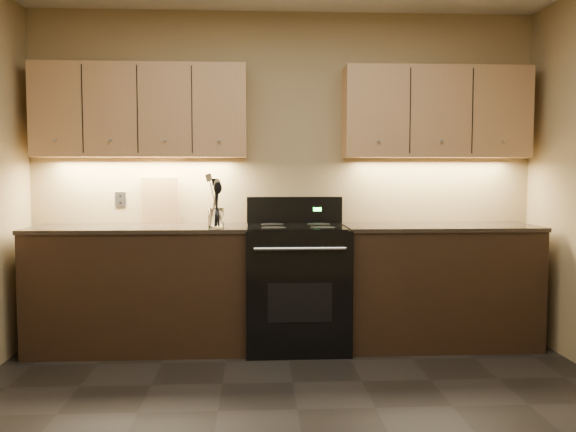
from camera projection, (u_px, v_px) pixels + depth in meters
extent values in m
cube|color=tan|center=(284.00, 177.00, 4.88)|extent=(4.00, 0.04, 2.60)
cube|color=black|center=(140.00, 290.00, 4.59)|extent=(1.60, 0.60, 0.90)
cube|color=#3C2F26|center=(139.00, 228.00, 4.55)|extent=(1.62, 0.62, 0.03)
cube|color=black|center=(438.00, 287.00, 4.71)|extent=(1.44, 0.60, 0.90)
cube|color=#3C2F26|center=(439.00, 227.00, 4.67)|extent=(1.46, 0.62, 0.03)
cube|color=black|center=(297.00, 288.00, 4.62)|extent=(0.76, 0.65, 0.92)
cube|color=black|center=(297.00, 227.00, 4.59)|extent=(0.70, 0.60, 0.01)
cube|color=black|center=(294.00, 210.00, 4.87)|extent=(0.76, 0.07, 0.22)
cube|color=#19FF33|center=(317.00, 209.00, 4.84)|extent=(0.06, 0.00, 0.03)
cylinder|color=silver|center=(300.00, 249.00, 4.26)|extent=(0.65, 0.02, 0.02)
cube|color=black|center=(300.00, 303.00, 4.30)|extent=(0.46, 0.00, 0.28)
cylinder|color=black|center=(274.00, 228.00, 4.43)|extent=(0.18, 0.18, 0.00)
cylinder|color=black|center=(323.00, 227.00, 4.45)|extent=(0.18, 0.18, 0.00)
cylinder|color=black|center=(272.00, 224.00, 4.73)|extent=(0.18, 0.18, 0.00)
cylinder|color=black|center=(319.00, 224.00, 4.75)|extent=(0.18, 0.18, 0.00)
cube|color=tan|center=(141.00, 111.00, 4.64)|extent=(1.60, 0.30, 0.70)
cube|color=tan|center=(436.00, 113.00, 4.76)|extent=(1.44, 0.30, 0.70)
cube|color=#B2B5BA|center=(121.00, 199.00, 4.82)|extent=(0.08, 0.01, 0.12)
cylinder|color=white|center=(216.00, 218.00, 4.44)|extent=(0.15, 0.15, 0.15)
cylinder|color=white|center=(216.00, 227.00, 4.44)|extent=(0.11, 0.11, 0.02)
cube|color=#DEBB77|center=(161.00, 200.00, 4.81)|extent=(0.30, 0.09, 0.37)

